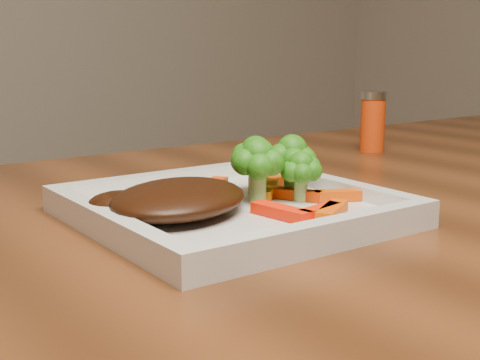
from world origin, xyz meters
TOP-DOWN VIEW (x-y plane):
  - plate at (-0.24, -0.06)m, footprint 0.27×0.27m
  - steak at (-0.29, -0.05)m, footprint 0.18×0.16m
  - broccoli_0 at (-0.19, -0.03)m, footprint 0.06×0.06m
  - broccoli_1 at (-0.16, -0.05)m, footprint 0.06×0.06m
  - broccoli_2 at (-0.17, -0.08)m, footprint 0.05×0.05m
  - broccoli_3 at (-0.21, -0.06)m, footprint 0.07×0.07m
  - carrot_0 at (-0.19, -0.14)m, footprint 0.06×0.04m
  - carrot_1 at (-0.14, -0.10)m, footprint 0.05×0.04m
  - carrot_2 at (-0.23, -0.12)m, footprint 0.03×0.06m
  - carrot_3 at (-0.13, -0.01)m, footprint 0.05×0.02m
  - carrot_4 at (-0.22, 0.01)m, footprint 0.06×0.05m
  - carrot_5 at (-0.17, -0.07)m, footprint 0.03×0.05m
  - carrot_6 at (-0.18, -0.04)m, footprint 0.06×0.06m
  - spice_shaker at (0.17, 0.15)m, footprint 0.04×0.04m
  - carrot_7 at (-0.20, -0.14)m, footprint 0.05×0.02m

SIDE VIEW (x-z plane):
  - plate at x=-0.24m, z-range 0.75..0.76m
  - carrot_0 at x=-0.19m, z-range 0.76..0.77m
  - carrot_1 at x=-0.14m, z-range 0.76..0.77m
  - carrot_2 at x=-0.23m, z-range 0.76..0.77m
  - carrot_3 at x=-0.13m, z-range 0.76..0.77m
  - carrot_4 at x=-0.22m, z-range 0.76..0.77m
  - carrot_5 at x=-0.17m, z-range 0.76..0.77m
  - carrot_6 at x=-0.18m, z-range 0.76..0.77m
  - carrot_7 at x=-0.20m, z-range 0.76..0.77m
  - steak at x=-0.29m, z-range 0.76..0.79m
  - broccoli_2 at x=-0.17m, z-range 0.76..0.82m
  - broccoli_3 at x=-0.21m, z-range 0.76..0.82m
  - broccoli_1 at x=-0.16m, z-range 0.76..0.83m
  - spice_shaker at x=0.17m, z-range 0.75..0.84m
  - broccoli_0 at x=-0.19m, z-range 0.76..0.83m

